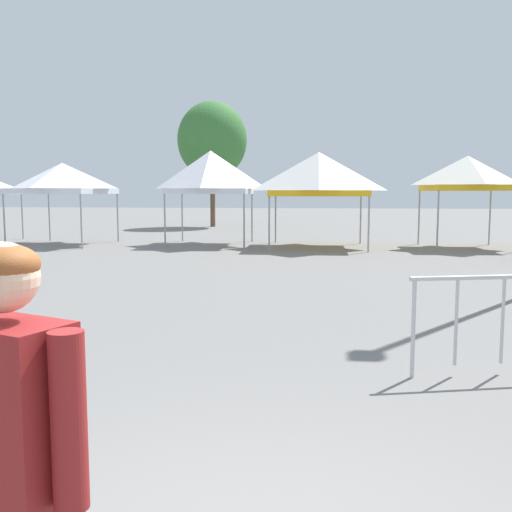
{
  "coord_description": "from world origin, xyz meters",
  "views": [
    {
      "loc": [
        0.37,
        -2.67,
        1.93
      ],
      "look_at": [
        -0.33,
        3.04,
        1.3
      ],
      "focal_mm": 40.33,
      "sensor_mm": 36.0,
      "label": 1
    }
  ],
  "objects_px": {
    "canopy_tent_left_of_center": "(211,172)",
    "tree_behind_tents_left": "(212,140)",
    "person_foreground": "(12,465)",
    "crowd_barrier_near_person": "(503,305)",
    "canopy_tent_far_right": "(63,178)",
    "canopy_tent_behind_left": "(467,173)",
    "canopy_tent_right_of_center": "(319,174)"
  },
  "relations": [
    {
      "from": "canopy_tent_left_of_center",
      "to": "canopy_tent_far_right",
      "type": "bearing_deg",
      "value": -173.26
    },
    {
      "from": "canopy_tent_behind_left",
      "to": "crowd_barrier_near_person",
      "type": "xyz_separation_m",
      "value": [
        -2.97,
        -14.66,
        -1.85
      ]
    },
    {
      "from": "canopy_tent_left_of_center",
      "to": "person_foreground",
      "type": "relative_size",
      "value": 1.96
    },
    {
      "from": "canopy_tent_far_right",
      "to": "person_foreground",
      "type": "bearing_deg",
      "value": -65.06
    },
    {
      "from": "canopy_tent_left_of_center",
      "to": "canopy_tent_right_of_center",
      "type": "xyz_separation_m",
      "value": [
        4.01,
        -0.63,
        -0.1
      ]
    },
    {
      "from": "canopy_tent_far_right",
      "to": "canopy_tent_left_of_center",
      "type": "xyz_separation_m",
      "value": [
        5.48,
        0.65,
        0.22
      ]
    },
    {
      "from": "tree_behind_tents_left",
      "to": "crowd_barrier_near_person",
      "type": "distance_m",
      "value": 27.71
    },
    {
      "from": "canopy_tent_behind_left",
      "to": "crowd_barrier_near_person",
      "type": "relative_size",
      "value": 1.57
    },
    {
      "from": "canopy_tent_right_of_center",
      "to": "person_foreground",
      "type": "height_order",
      "value": "canopy_tent_right_of_center"
    },
    {
      "from": "canopy_tent_far_right",
      "to": "tree_behind_tents_left",
      "type": "relative_size",
      "value": 0.47
    },
    {
      "from": "canopy_tent_far_right",
      "to": "crowd_barrier_near_person",
      "type": "relative_size",
      "value": 1.63
    },
    {
      "from": "canopy_tent_right_of_center",
      "to": "person_foreground",
      "type": "bearing_deg",
      "value": -92.24
    },
    {
      "from": "canopy_tent_left_of_center",
      "to": "crowd_barrier_near_person",
      "type": "xyz_separation_m",
      "value": [
        6.18,
        -14.91,
        -1.93
      ]
    },
    {
      "from": "canopy_tent_left_of_center",
      "to": "tree_behind_tents_left",
      "type": "xyz_separation_m",
      "value": [
        -2.16,
        11.2,
        2.19
      ]
    },
    {
      "from": "person_foreground",
      "to": "tree_behind_tents_left",
      "type": "bearing_deg",
      "value": 100.04
    },
    {
      "from": "canopy_tent_right_of_center",
      "to": "canopy_tent_far_right",
      "type": "bearing_deg",
      "value": -179.87
    },
    {
      "from": "canopy_tent_far_right",
      "to": "canopy_tent_behind_left",
      "type": "distance_m",
      "value": 14.64
    },
    {
      "from": "canopy_tent_left_of_center",
      "to": "canopy_tent_behind_left",
      "type": "xyz_separation_m",
      "value": [
        9.15,
        -0.24,
        -0.08
      ]
    },
    {
      "from": "canopy_tent_left_of_center",
      "to": "tree_behind_tents_left",
      "type": "bearing_deg",
      "value": 100.91
    },
    {
      "from": "tree_behind_tents_left",
      "to": "canopy_tent_far_right",
      "type": "bearing_deg",
      "value": -105.67
    },
    {
      "from": "canopy_tent_left_of_center",
      "to": "person_foreground",
      "type": "xyz_separation_m",
      "value": [
        3.27,
        -19.47,
        -1.65
      ]
    },
    {
      "from": "canopy_tent_far_right",
      "to": "crowd_barrier_near_person",
      "type": "xyz_separation_m",
      "value": [
        11.66,
        -14.26,
        -1.71
      ]
    },
    {
      "from": "canopy_tent_right_of_center",
      "to": "crowd_barrier_near_person",
      "type": "height_order",
      "value": "canopy_tent_right_of_center"
    },
    {
      "from": "canopy_tent_left_of_center",
      "to": "canopy_tent_behind_left",
      "type": "height_order",
      "value": "canopy_tent_left_of_center"
    },
    {
      "from": "canopy_tent_left_of_center",
      "to": "canopy_tent_behind_left",
      "type": "distance_m",
      "value": 9.16
    },
    {
      "from": "canopy_tent_left_of_center",
      "to": "tree_behind_tents_left",
      "type": "relative_size",
      "value": 0.49
    },
    {
      "from": "canopy_tent_left_of_center",
      "to": "tree_behind_tents_left",
      "type": "height_order",
      "value": "tree_behind_tents_left"
    },
    {
      "from": "person_foreground",
      "to": "crowd_barrier_near_person",
      "type": "height_order",
      "value": "person_foreground"
    },
    {
      "from": "canopy_tent_right_of_center",
      "to": "canopy_tent_behind_left",
      "type": "distance_m",
      "value": 5.16
    },
    {
      "from": "tree_behind_tents_left",
      "to": "person_foreground",
      "type": "bearing_deg",
      "value": -79.96
    },
    {
      "from": "canopy_tent_behind_left",
      "to": "canopy_tent_far_right",
      "type": "bearing_deg",
      "value": -178.41
    },
    {
      "from": "canopy_tent_behind_left",
      "to": "person_foreground",
      "type": "distance_m",
      "value": 20.17
    }
  ]
}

